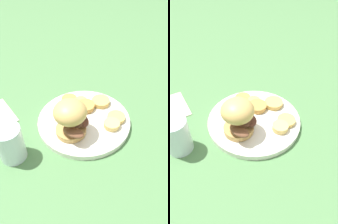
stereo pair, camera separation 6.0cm
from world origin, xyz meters
The scene contains 11 objects.
ground_plane centered at (0.00, 0.00, 0.00)m, with size 4.00×4.00×0.00m, color #4C7A47.
dinner_plate centered at (0.00, 0.00, 0.01)m, with size 0.26×0.26×0.02m.
sandwich centered at (-0.05, -0.04, 0.07)m, with size 0.09×0.11×0.10m.
potato_round_0 centered at (0.06, -0.06, 0.02)m, with size 0.04×0.04×0.01m, color #DBB766.
potato_round_1 centered at (0.02, 0.04, 0.02)m, with size 0.05×0.05×0.01m, color #BC8942.
potato_round_2 centered at (0.02, 0.07, 0.02)m, with size 0.04×0.04×0.01m, color tan.
potato_round_3 centered at (-0.01, 0.09, 0.02)m, with size 0.05×0.05×0.01m, color #BC8942.
potato_round_4 centered at (-0.01, 0.04, 0.02)m, with size 0.04×0.04×0.01m, color #DBB766.
potato_round_5 centered at (0.08, -0.03, 0.02)m, with size 0.05×0.05×0.01m, color tan.
potato_round_6 centered at (0.07, 0.04, 0.02)m, with size 0.05×0.05×0.01m, color tan.
drinking_glass centered at (-0.20, -0.04, 0.05)m, with size 0.06×0.06×0.09m.
Camera 1 is at (-0.16, -0.41, 0.45)m, focal length 35.00 mm.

